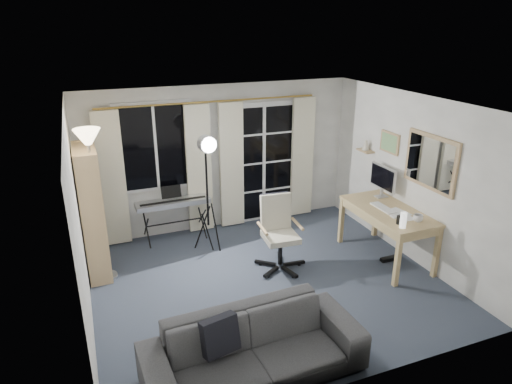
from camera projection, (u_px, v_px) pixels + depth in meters
floor at (267, 282)px, 6.20m from camera, size 4.50×4.00×0.02m
window at (155, 147)px, 7.02m from camera, size 1.20×0.08×1.40m
french_door at (263, 164)px, 7.81m from camera, size 1.32×0.09×2.11m
curtains at (215, 167)px, 7.40m from camera, size 3.60×0.07×2.13m
bookshelf at (90, 216)px, 6.14m from camera, size 0.30×0.84×1.81m
torchiere_lamp at (91, 161)px, 5.70m from camera, size 0.41×0.41×2.09m
keyboard_piano at (173, 204)px, 7.15m from camera, size 1.16×0.57×0.84m
studio_light at (207, 158)px, 6.49m from camera, size 0.37×0.38×1.86m
office_chair at (278, 225)px, 6.42m from camera, size 0.71×0.73×1.06m
desk at (388, 216)px, 6.58m from camera, size 0.74×1.47×0.79m
monitor at (383, 179)px, 6.89m from camera, size 0.19×0.57×0.49m
desk_clutter at (394, 227)px, 6.37m from camera, size 0.46×0.89×1.00m
mug at (418, 217)px, 6.12m from camera, size 0.13×0.10×0.13m
wall_mirror at (431, 162)px, 6.10m from camera, size 0.04×0.94×0.74m
framed_print at (390, 143)px, 6.87m from camera, size 0.03×0.42×0.32m
wall_shelf at (366, 147)px, 7.35m from camera, size 0.16×0.30×0.18m
sofa at (254, 340)px, 4.43m from camera, size 2.19×0.72×0.85m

